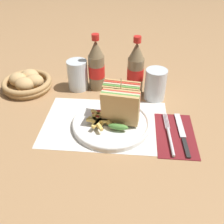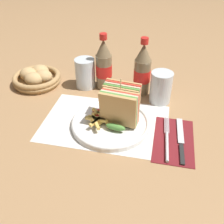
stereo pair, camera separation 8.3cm
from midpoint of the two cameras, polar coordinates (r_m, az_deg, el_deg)
name	(u,v)px [view 2 (the right image)]	position (r m, az deg, el deg)	size (l,w,h in m)	color
ground_plane	(108,122)	(0.86, 1.86, -2.34)	(4.00, 4.00, 0.00)	#9E754C
placemat	(105,123)	(0.85, 1.34, -2.46)	(0.40, 0.27, 0.00)	silver
plate_main	(111,123)	(0.84, 2.57, -2.54)	(0.25, 0.25, 0.02)	white
club_sandwich	(120,105)	(0.81, 4.75, 1.35)	(0.12, 0.12, 0.15)	tan
fries_pile	(99,118)	(0.82, 0.00, -1.49)	(0.08, 0.12, 0.02)	#E0B756
ketchup_blob	(100,113)	(0.85, 0.11, -0.33)	(0.05, 0.04, 0.02)	maroon
napkin	(174,140)	(0.82, 16.15, -5.96)	(0.12, 0.21, 0.00)	maroon
fork	(167,142)	(0.80, 14.85, -6.37)	(0.02, 0.20, 0.01)	silver
knife	(181,140)	(0.82, 17.65, -6.03)	(0.03, 0.20, 0.00)	black
coke_bottle_near	(104,66)	(1.00, 0.63, 10.00)	(0.06, 0.06, 0.22)	#7A6647
coke_bottle_far	(142,71)	(0.97, 9.10, 8.83)	(0.06, 0.06, 0.22)	#7A6647
glass_near	(161,89)	(0.95, 13.03, 4.78)	(0.08, 0.08, 0.11)	silver
glass_far	(85,75)	(1.02, -3.50, 8.00)	(0.08, 0.08, 0.11)	silver
bread_basket	(37,78)	(1.08, -13.94, 7.19)	(0.19, 0.19, 0.07)	#AD8451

